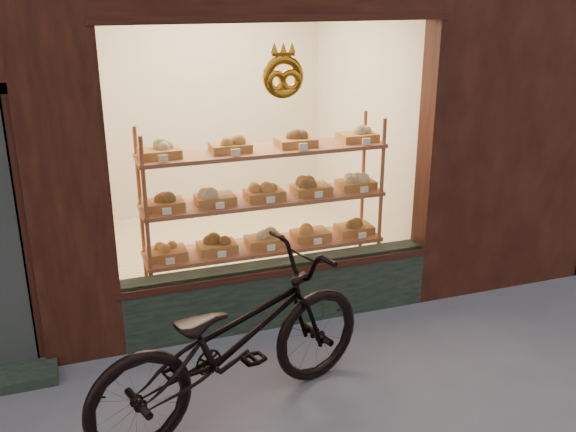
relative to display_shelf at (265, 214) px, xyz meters
name	(u,v)px	position (x,y,z in m)	size (l,w,h in m)	color
display_shelf	(265,214)	(0.00, 0.00, 0.00)	(2.20, 0.45, 1.70)	brown
bicycle	(234,340)	(-0.70, -1.54, -0.30)	(0.74, 2.13, 1.12)	black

